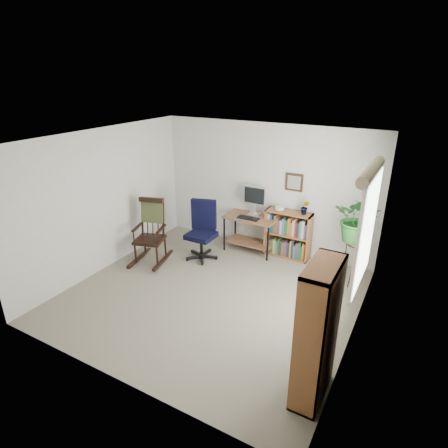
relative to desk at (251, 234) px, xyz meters
The scene contains 18 objects.
floor 1.74m from the desk, 85.20° to the right, with size 4.20×4.00×0.00m, color gray.
ceiling 2.67m from the desk, 85.20° to the right, with size 4.20×4.00×0.00m, color silver.
wall_back 0.91m from the desk, 64.57° to the left, with size 4.20×0.00×2.40m, color silver.
wall_front 3.80m from the desk, 87.79° to the right, with size 4.20×0.00×2.40m, color silver.
wall_left 2.73m from the desk, 139.02° to the right, with size 0.00×4.00×2.40m, color silver.
wall_right 2.94m from the desk, 37.16° to the right, with size 0.00×4.00×2.40m, color silver.
window 2.81m from the desk, 32.44° to the right, with size 0.12×1.20×1.50m, color white, non-canonical shape.
desk is the anchor object (origin of this frame).
monitor 0.65m from the desk, 90.00° to the left, with size 0.46×0.16×0.56m, color silver, non-canonical shape.
keyboard 0.38m from the desk, 90.00° to the right, with size 0.40×0.15×0.03m, color black.
office_chair 1.00m from the desk, 131.66° to the right, with size 0.60×0.60×1.10m, color black, non-canonical shape.
rocking_chair 1.91m from the desk, 137.59° to the right, with size 0.61×1.01×1.17m, color black, non-canonical shape.
low_bookshelf 0.71m from the desk, ahead, with size 0.84×0.28×0.89m, color #9B5C32, non-canonical shape.
tall_bookshelf 3.52m from the desk, 53.81° to the right, with size 0.29×0.69×1.57m, color #9B5C32, non-canonical shape.
plant_stand 1.97m from the desk, ahead, with size 0.23×0.23×0.83m, color black, non-canonical shape.
spider_plant 2.28m from the desk, ahead, with size 1.69×1.88×1.46m, color #205D21.
potted_plant_small 1.15m from the desk, ahead, with size 0.13×0.24×0.11m, color #205D21.
framed_picture 1.28m from the desk, 21.24° to the left, with size 0.32×0.04×0.32m, color black, non-canonical shape.
Camera 1 is at (2.59, -4.25, 3.24)m, focal length 30.00 mm.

